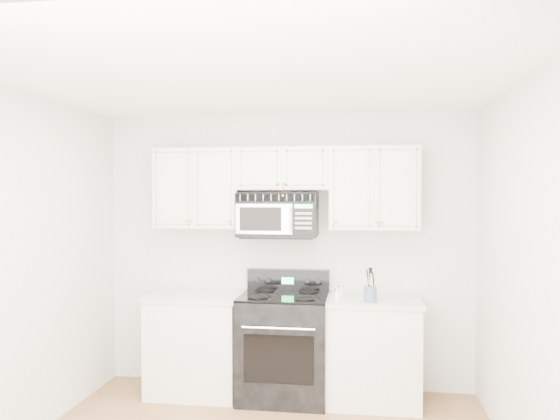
# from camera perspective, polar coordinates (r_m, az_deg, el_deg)

# --- Properties ---
(room) EXTENTS (3.51, 3.51, 2.61)m
(room) POSITION_cam_1_polar(r_m,az_deg,el_deg) (3.53, -3.06, -7.14)
(room) COLOR olive
(room) RESTS_ON ground
(base_cabinet_left) EXTENTS (0.86, 0.65, 0.92)m
(base_cabinet_left) POSITION_cam_1_polar(r_m,az_deg,el_deg) (5.28, -8.67, -13.92)
(base_cabinet_left) COLOR silver
(base_cabinet_left) RESTS_ON ground
(base_cabinet_right) EXTENTS (0.86, 0.65, 0.92)m
(base_cabinet_right) POSITION_cam_1_polar(r_m,az_deg,el_deg) (5.06, 9.53, -14.59)
(base_cabinet_right) COLOR silver
(base_cabinet_right) RESTS_ON ground
(range) EXTENTS (0.78, 0.71, 1.13)m
(range) POSITION_cam_1_polar(r_m,az_deg,el_deg) (5.07, 0.43, -13.85)
(range) COLOR black
(range) RESTS_ON ground
(upper_cabinets) EXTENTS (2.44, 0.37, 0.75)m
(upper_cabinets) POSITION_cam_1_polar(r_m,az_deg,el_deg) (5.06, 0.47, 2.71)
(upper_cabinets) COLOR silver
(upper_cabinets) RESTS_ON ground
(microwave) EXTENTS (0.73, 0.42, 0.41)m
(microwave) POSITION_cam_1_polar(r_m,az_deg,el_deg) (5.04, -0.23, -0.48)
(microwave) COLOR black
(microwave) RESTS_ON ground
(utensil_crock) EXTENTS (0.11, 0.11, 0.29)m
(utensil_crock) POSITION_cam_1_polar(r_m,az_deg,el_deg) (4.78, 9.43, -8.55)
(utensil_crock) COLOR slate
(utensil_crock) RESTS_ON base_cabinet_right
(shaker_salt) EXTENTS (0.04, 0.04, 0.11)m
(shaker_salt) POSITION_cam_1_polar(r_m,az_deg,el_deg) (4.98, 6.40, -8.39)
(shaker_salt) COLOR white
(shaker_salt) RESTS_ON base_cabinet_right
(shaker_pepper) EXTENTS (0.04, 0.04, 0.10)m
(shaker_pepper) POSITION_cam_1_polar(r_m,az_deg,el_deg) (4.81, 6.01, -8.76)
(shaker_pepper) COLOR white
(shaker_pepper) RESTS_ON base_cabinet_right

